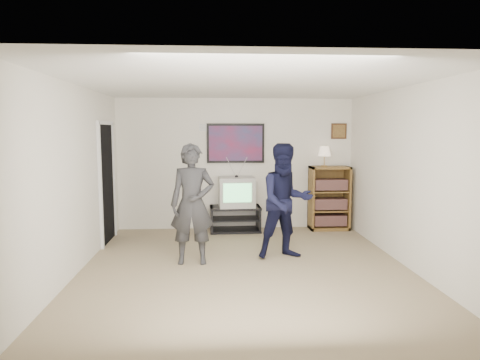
{
  "coord_description": "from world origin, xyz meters",
  "views": [
    {
      "loc": [
        -0.44,
        -5.68,
        1.89
      ],
      "look_at": [
        -0.03,
        0.7,
        1.15
      ],
      "focal_mm": 32.0,
      "sensor_mm": 36.0,
      "label": 1
    }
  ],
  "objects": [
    {
      "name": "person_short",
      "position": [
        0.63,
        0.49,
        0.85
      ],
      "size": [
        0.93,
        0.78,
        1.71
      ],
      "primitive_type": "imported",
      "rotation": [
        0.0,
        0.0,
        0.18
      ],
      "color": "black",
      "rests_on": "room_shell"
    },
    {
      "name": "small_picture",
      "position": [
        2.0,
        2.48,
        1.88
      ],
      "size": [
        0.3,
        0.03,
        0.3
      ],
      "primitive_type": "cube",
      "color": "#311E0F",
      "rests_on": "room_shell"
    },
    {
      "name": "poster",
      "position": [
        0.0,
        2.48,
        1.65
      ],
      "size": [
        1.1,
        0.03,
        0.75
      ],
      "primitive_type": "cube",
      "color": "black",
      "rests_on": "room_shell"
    },
    {
      "name": "crt_television",
      "position": [
        0.0,
        2.23,
        0.75
      ],
      "size": [
        0.68,
        0.58,
        0.55
      ],
      "primitive_type": null,
      "rotation": [
        0.0,
        0.0,
        0.04
      ],
      "color": "#ABABA6",
      "rests_on": "media_stand"
    },
    {
      "name": "table_lamp",
      "position": [
        1.68,
        2.3,
        1.41
      ],
      "size": [
        0.24,
        0.24,
        0.39
      ],
      "primitive_type": null,
      "color": "beige",
      "rests_on": "bookshelf"
    },
    {
      "name": "air_vent",
      "position": [
        -0.55,
        2.48,
        1.95
      ],
      "size": [
        0.28,
        0.02,
        0.14
      ],
      "primitive_type": "cube",
      "color": "white",
      "rests_on": "room_shell"
    },
    {
      "name": "controller_right",
      "position": [
        0.65,
        0.73,
        1.08
      ],
      "size": [
        0.06,
        0.14,
        0.04
      ],
      "primitive_type": "cube",
      "rotation": [
        0.0,
        0.0,
        0.17
      ],
      "color": "white",
      "rests_on": "person_short"
    },
    {
      "name": "person_tall",
      "position": [
        -0.73,
        0.32,
        0.86
      ],
      "size": [
        0.63,
        0.41,
        1.71
      ],
      "primitive_type": "imported",
      "rotation": [
        0.0,
        0.0,
        -0.0
      ],
      "color": "#2A2A2C",
      "rests_on": "room_shell"
    },
    {
      "name": "room_shell",
      "position": [
        0.0,
        0.35,
        1.25
      ],
      "size": [
        4.51,
        5.0,
        2.51
      ],
      "color": "#8B7358",
      "rests_on": "ground"
    },
    {
      "name": "media_stand",
      "position": [
        -0.02,
        2.23,
        0.24
      ],
      "size": [
        0.96,
        0.55,
        0.47
      ],
      "rotation": [
        0.0,
        0.0,
        0.03
      ],
      "color": "black",
      "rests_on": "room_shell"
    },
    {
      "name": "bookshelf",
      "position": [
        1.78,
        2.28,
        0.61
      ],
      "size": [
        0.74,
        0.42,
        1.21
      ],
      "primitive_type": null,
      "color": "brown",
      "rests_on": "room_shell"
    },
    {
      "name": "controller_left",
      "position": [
        -0.74,
        0.5,
        1.21
      ],
      "size": [
        0.05,
        0.11,
        0.03
      ],
      "primitive_type": "cube",
      "rotation": [
        0.0,
        0.0,
        -0.21
      ],
      "color": "white",
      "rests_on": "person_tall"
    },
    {
      "name": "doorway",
      "position": [
        -2.23,
        1.6,
        1.0
      ],
      "size": [
        0.03,
        0.85,
        2.0
      ],
      "primitive_type": "cube",
      "color": "black",
      "rests_on": "room_shell"
    }
  ]
}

